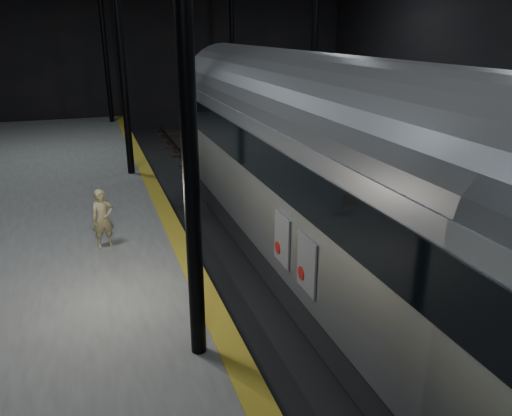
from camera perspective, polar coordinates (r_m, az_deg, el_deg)
name	(u,v)px	position (r m, az deg, el deg)	size (l,w,h in m)	color
ground	(304,271)	(13.91, 5.49, -7.12)	(44.00, 44.00, 0.00)	black
platform_left	(2,299)	(12.87, -27.08, -9.26)	(9.00, 43.80, 1.00)	#52524F
tactile_strip	(186,253)	(12.60, -8.05, -5.16)	(0.50, 43.80, 0.01)	olive
track	(304,268)	(13.88, 5.50, -6.87)	(2.40, 43.00, 0.24)	#3F3328
train	(356,186)	(10.72, 11.33, 2.45)	(3.16, 21.14, 5.65)	#919398
woman	(103,218)	(13.19, -17.10, -1.15)	(0.55, 0.36, 1.52)	tan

